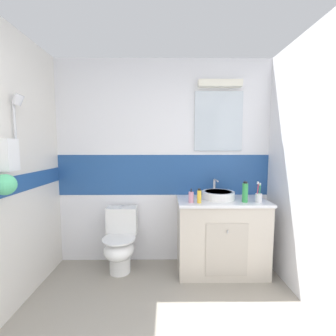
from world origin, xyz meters
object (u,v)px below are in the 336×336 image
(toothbrush_cup, at_px, (259,197))
(shampoo_bottle_tall, at_px, (245,192))
(deodorant_spray_can, at_px, (199,196))
(toilet, at_px, (120,242))
(sink_basin, at_px, (218,195))
(soap_dispenser, at_px, (191,197))

(toothbrush_cup, height_order, shampoo_bottle_tall, shampoo_bottle_tall)
(deodorant_spray_can, bearing_deg, shampoo_bottle_tall, 2.66)
(toilet, height_order, shampoo_bottle_tall, shampoo_bottle_tall)
(sink_basin, relative_size, soap_dispenser, 2.70)
(toothbrush_cup, xyz_separation_m, deodorant_spray_can, (-0.65, -0.03, 0.02))
(deodorant_spray_can, bearing_deg, soap_dispenser, 167.04)
(toilet, relative_size, soap_dispenser, 4.77)
(sink_basin, height_order, soap_dispenser, sink_basin)
(shampoo_bottle_tall, bearing_deg, soap_dispenser, -179.65)
(toothbrush_cup, height_order, deodorant_spray_can, toothbrush_cup)
(toothbrush_cup, bearing_deg, sink_basin, 157.77)
(shampoo_bottle_tall, bearing_deg, toilet, 174.26)
(toilet, bearing_deg, shampoo_bottle_tall, -5.74)
(toilet, bearing_deg, deodorant_spray_can, -10.38)
(soap_dispenser, xyz_separation_m, deodorant_spray_can, (0.09, -0.02, 0.01))
(soap_dispenser, distance_m, deodorant_spray_can, 0.09)
(toilet, distance_m, soap_dispenser, 0.99)
(toothbrush_cup, bearing_deg, toilet, 174.99)
(toilet, xyz_separation_m, toothbrush_cup, (1.54, -0.14, 0.56))
(toothbrush_cup, height_order, soap_dispenser, toothbrush_cup)
(sink_basin, height_order, toilet, sink_basin)
(sink_basin, bearing_deg, toilet, -178.49)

